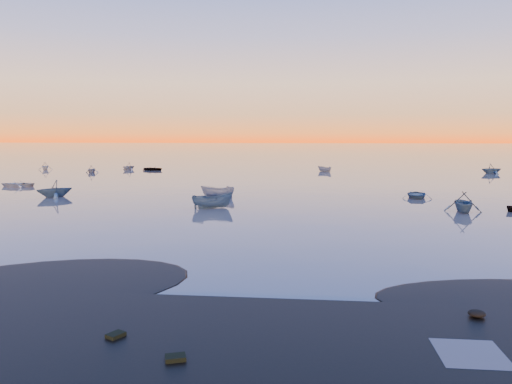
# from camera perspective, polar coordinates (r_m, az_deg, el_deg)

# --- Properties ---
(ground) EXTENTS (600.00, 600.00, 0.00)m
(ground) POSITION_cam_1_polar(r_m,az_deg,el_deg) (124.96, 4.00, 3.21)
(ground) COLOR #6F645D
(ground) RESTS_ON ground
(mud_lobes) EXTENTS (140.00, 6.00, 0.07)m
(mud_lobes) POSITION_cam_1_polar(r_m,az_deg,el_deg) (25.16, -4.25, -10.45)
(mud_lobes) COLOR black
(mud_lobes) RESTS_ON ground
(moored_fleet) EXTENTS (124.00, 58.00, 1.20)m
(moored_fleet) POSITION_cam_1_polar(r_m,az_deg,el_deg) (78.13, 2.79, 1.18)
(moored_fleet) COLOR beige
(moored_fleet) RESTS_ON ground
(boat_near_center) EXTENTS (3.34, 4.61, 1.47)m
(boat_near_center) POSITION_cam_1_polar(r_m,az_deg,el_deg) (50.34, -5.00, -1.84)
(boat_near_center) COLOR #38536C
(boat_near_center) RESTS_ON ground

